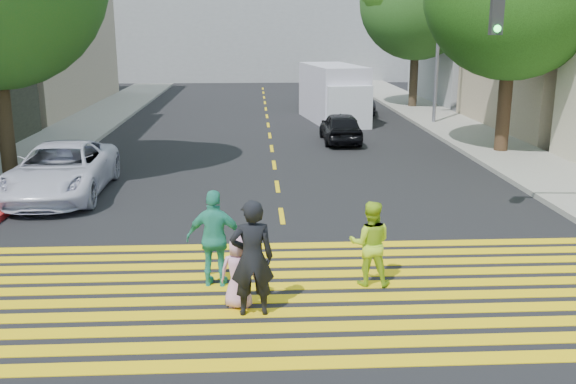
{
  "coord_description": "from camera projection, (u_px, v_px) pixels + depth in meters",
  "views": [
    {
      "loc": [
        -0.64,
        -9.29,
        4.61
      ],
      "look_at": [
        0.0,
        3.0,
        1.4
      ],
      "focal_mm": 40.0,
      "sensor_mm": 36.0,
      "label": 1
    }
  ],
  "objects": [
    {
      "name": "white_van",
      "position": [
        335.0,
        95.0,
        31.24
      ],
      "size": [
        2.97,
        6.04,
        2.73
      ],
      "rotation": [
        0.0,
        0.0,
        0.15
      ],
      "color": "silver",
      "rests_on": "ground"
    },
    {
      "name": "pedestrian_woman",
      "position": [
        370.0,
        243.0,
        11.58
      ],
      "size": [
        0.84,
        0.7,
        1.58
      ],
      "primitive_type": "imported",
      "rotation": [
        0.0,
        0.0,
        3.0
      ],
      "color": "#AEDC25",
      "rests_on": "ground"
    },
    {
      "name": "silver_car",
      "position": [
        322.0,
        92.0,
        38.62
      ],
      "size": [
        2.69,
        4.99,
        1.37
      ],
      "primitive_type": "imported",
      "rotation": [
        0.0,
        0.0,
        2.97
      ],
      "color": "gray",
      "rests_on": "ground"
    },
    {
      "name": "white_sedan",
      "position": [
        61.0,
        170.0,
        17.71
      ],
      "size": [
        2.5,
        5.25,
        1.45
      ],
      "primitive_type": "imported",
      "rotation": [
        0.0,
        0.0,
        0.02
      ],
      "color": "silver",
      "rests_on": "ground"
    },
    {
      "name": "dark_car_parked",
      "position": [
        360.0,
        103.0,
        34.05
      ],
      "size": [
        1.47,
        3.69,
        1.19
      ],
      "primitive_type": "imported",
      "rotation": [
        0.0,
        0.0,
        -0.06
      ],
      "color": "black",
      "rests_on": "ground"
    },
    {
      "name": "sidewalk_left",
      "position": [
        92.0,
        122.0,
        30.98
      ],
      "size": [
        3.0,
        40.0,
        0.15
      ],
      "primitive_type": "cube",
      "color": "gray",
      "rests_on": "ground"
    },
    {
      "name": "crosswalk",
      "position": [
        293.0,
        292.0,
        11.41
      ],
      "size": [
        13.4,
        5.3,
        0.01
      ],
      "color": "yellow",
      "rests_on": "ground"
    },
    {
      "name": "sidewalk_right",
      "position": [
        489.0,
        145.0,
        25.08
      ],
      "size": [
        3.0,
        60.0,
        0.15
      ],
      "primitive_type": "cube",
      "color": "gray",
      "rests_on": "ground"
    },
    {
      "name": "backdrop_block",
      "position": [
        261.0,
        8.0,
        55.04
      ],
      "size": [
        30.0,
        8.0,
        12.0
      ],
      "primitive_type": "cube",
      "color": "gray",
      "rests_on": "ground"
    },
    {
      "name": "lane_line",
      "position": [
        268.0,
        120.0,
        31.91
      ],
      "size": [
        0.12,
        34.4,
        0.01
      ],
      "color": "yellow",
      "rests_on": "ground"
    },
    {
      "name": "pedestrian_child",
      "position": [
        238.0,
        272.0,
        10.68
      ],
      "size": [
        0.66,
        0.47,
        1.25
      ],
      "primitive_type": "imported",
      "rotation": [
        0.0,
        0.0,
        3.02
      ],
      "color": "#D796BC",
      "rests_on": "ground"
    },
    {
      "name": "street_lamp",
      "position": [
        436.0,
        13.0,
        29.1
      ],
      "size": [
        2.0,
        0.67,
        8.92
      ],
      "rotation": [
        0.0,
        0.0,
        0.25
      ],
      "color": "gray",
      "rests_on": "ground"
    },
    {
      "name": "pedestrian_man",
      "position": [
        252.0,
        258.0,
        10.32
      ],
      "size": [
        0.75,
        0.52,
        1.95
      ],
      "primitive_type": "imported",
      "rotation": [
        0.0,
        0.0,
        3.22
      ],
      "color": "black",
      "rests_on": "ground"
    },
    {
      "name": "dark_car_near",
      "position": [
        341.0,
        127.0,
        25.8
      ],
      "size": [
        1.49,
        3.66,
        1.24
      ],
      "primitive_type": "imported",
      "rotation": [
        0.0,
        0.0,
        3.14
      ],
      "color": "black",
      "rests_on": "ground"
    },
    {
      "name": "pedestrian_extra",
      "position": [
        215.0,
        239.0,
        11.5
      ],
      "size": [
        1.09,
        0.56,
        1.79
      ],
      "primitive_type": "imported",
      "rotation": [
        0.0,
        0.0,
        3.02
      ],
      "color": "teal",
      "rests_on": "ground"
    },
    {
      "name": "ground",
      "position": [
        298.0,
        325.0,
        10.18
      ],
      "size": [
        120.0,
        120.0,
        0.0
      ],
      "primitive_type": "plane",
      "color": "black"
    },
    {
      "name": "building_right_grey",
      "position": [
        513.0,
        18.0,
        38.66
      ],
      "size": [
        10.0,
        10.0,
        10.0
      ],
      "primitive_type": "cube",
      "color": "gray",
      "rests_on": "ground"
    }
  ]
}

